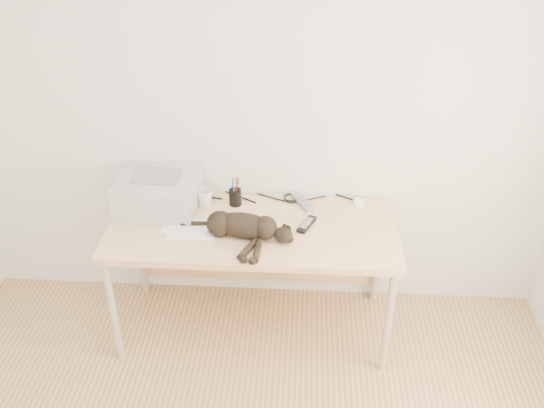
# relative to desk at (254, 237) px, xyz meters

# --- Properties ---
(wall_back) EXTENTS (3.50, 0.00, 3.50)m
(wall_back) POSITION_rel_desk_xyz_m (0.00, 0.27, 0.69)
(wall_back) COLOR white
(wall_back) RESTS_ON floor
(desk) EXTENTS (1.60, 0.70, 0.74)m
(desk) POSITION_rel_desk_xyz_m (0.00, 0.00, 0.00)
(desk) COLOR #E2B984
(desk) RESTS_ON floor
(printer) EXTENTS (0.46, 0.39, 0.21)m
(printer) POSITION_rel_desk_xyz_m (-0.55, 0.08, 0.23)
(printer) COLOR silver
(printer) RESTS_ON desk
(papers) EXTENTS (0.31, 0.23, 0.01)m
(papers) POSITION_rel_desk_xyz_m (-0.35, -0.13, 0.14)
(papers) COLOR white
(papers) RESTS_ON desk
(cat) EXTENTS (0.63, 0.36, 0.15)m
(cat) POSITION_rel_desk_xyz_m (-0.06, -0.19, 0.20)
(cat) COLOR black
(cat) RESTS_ON desk
(mug) EXTENTS (0.14, 0.14, 0.10)m
(mug) POSITION_rel_desk_xyz_m (-0.30, 0.12, 0.18)
(mug) COLOR white
(mug) RESTS_ON desk
(pen_cup) EXTENTS (0.07, 0.07, 0.18)m
(pen_cup) POSITION_rel_desk_xyz_m (-0.12, 0.14, 0.18)
(pen_cup) COLOR black
(pen_cup) RESTS_ON desk
(remote_grey) EXTENTS (0.14, 0.20, 0.02)m
(remote_grey) POSITION_rel_desk_xyz_m (0.27, 0.16, 0.14)
(remote_grey) COLOR gray
(remote_grey) RESTS_ON desk
(remote_black) EXTENTS (0.11, 0.17, 0.02)m
(remote_black) POSITION_rel_desk_xyz_m (0.30, -0.06, 0.14)
(remote_black) COLOR black
(remote_black) RESTS_ON desk
(mouse) EXTENTS (0.07, 0.12, 0.04)m
(mouse) POSITION_rel_desk_xyz_m (0.60, 0.19, 0.15)
(mouse) COLOR white
(mouse) RESTS_ON desk
(cable_tangle) EXTENTS (1.36, 0.09, 0.01)m
(cable_tangle) POSITION_rel_desk_xyz_m (0.00, 0.22, 0.14)
(cable_tangle) COLOR black
(cable_tangle) RESTS_ON desk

